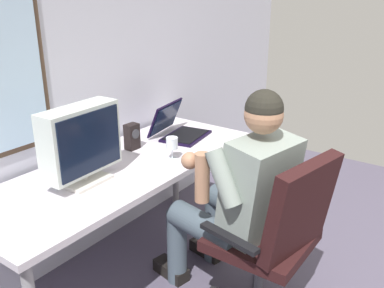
# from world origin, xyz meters

# --- Properties ---
(wall_rear) EXTENTS (5.56, 0.08, 2.85)m
(wall_rear) POSITION_xyz_m (-0.03, 2.70, 1.43)
(wall_rear) COLOR silver
(wall_rear) RESTS_ON ground
(desk) EXTENTS (1.85, 0.71, 0.72)m
(desk) POSITION_xyz_m (0.12, 2.29, 0.66)
(desk) COLOR gray
(desk) RESTS_ON ground
(office_chair) EXTENTS (0.63, 0.62, 0.96)m
(office_chair) POSITION_xyz_m (0.25, 1.35, 0.55)
(office_chair) COLOR black
(office_chair) RESTS_ON ground
(person_seated) EXTENTS (0.60, 0.84, 1.25)m
(person_seated) POSITION_xyz_m (0.30, 1.61, 0.65)
(person_seated) COLOR #42505A
(person_seated) RESTS_ON ground
(crt_monitor) EXTENTS (0.44, 0.21, 0.41)m
(crt_monitor) POSITION_xyz_m (-0.17, 2.29, 0.95)
(crt_monitor) COLOR beige
(crt_monitor) RESTS_ON desk
(laptop) EXTENTS (0.39, 0.38, 0.23)m
(laptop) POSITION_xyz_m (0.70, 2.34, 0.78)
(laptop) COLOR black
(laptop) RESTS_ON desk
(wine_glass) EXTENTS (0.07, 0.07, 0.14)m
(wine_glass) POSITION_xyz_m (0.35, 2.10, 0.82)
(wine_glass) COLOR silver
(wine_glass) RESTS_ON desk
(desk_speaker) EXTENTS (0.09, 0.07, 0.17)m
(desk_speaker) POSITION_xyz_m (0.34, 2.41, 0.81)
(desk_speaker) COLOR black
(desk_speaker) RESTS_ON desk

